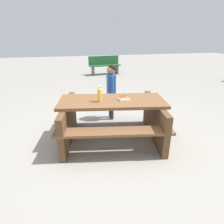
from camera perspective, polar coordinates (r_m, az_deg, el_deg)
ground_plane at (r=3.57m, az=-0.00°, el=-7.82°), size 30.00×30.00×0.00m
picnic_table at (r=3.37m, az=-0.00°, el=-1.26°), size 2.03×1.71×0.75m
soda_bottle at (r=3.15m, az=-3.75°, el=5.29°), size 0.07×0.07×0.27m
hotdog_tray at (r=3.24m, az=3.65°, el=4.08°), size 0.18×0.12×0.08m
child_in_coat at (r=4.15m, az=-0.24°, el=8.03°), size 0.19×0.30×1.21m
park_bench_near at (r=9.39m, az=-2.25°, el=13.96°), size 1.53×0.56×0.85m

